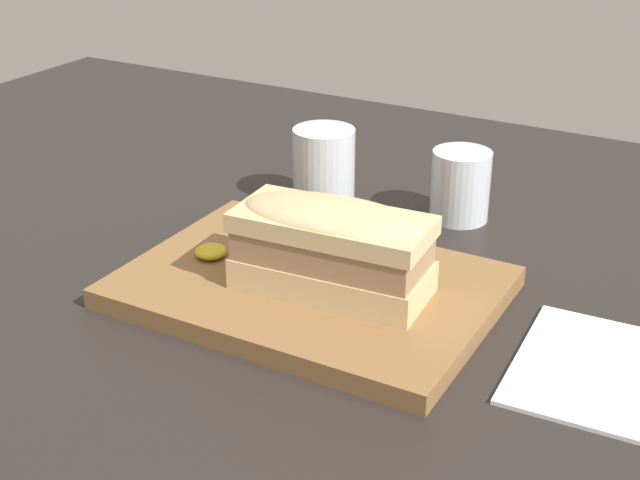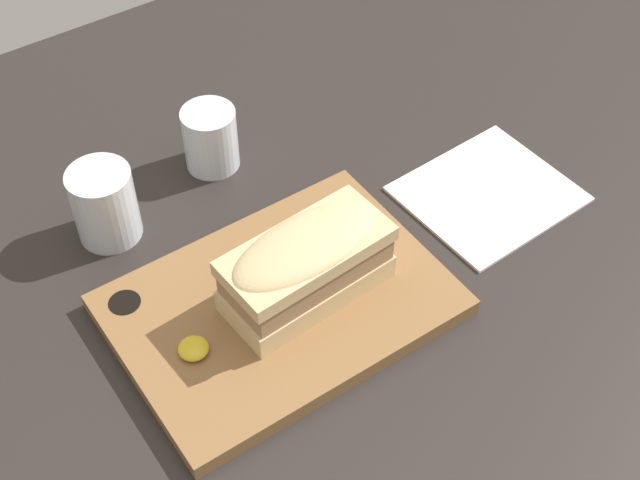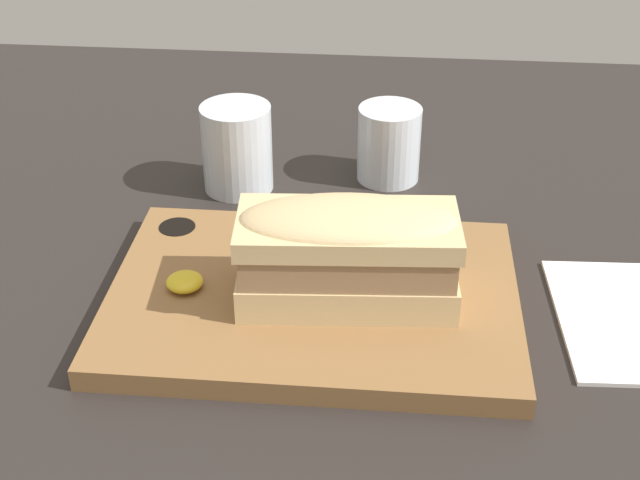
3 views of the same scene
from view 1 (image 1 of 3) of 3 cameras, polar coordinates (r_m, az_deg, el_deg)
name	(u,v)px [view 1 (image 1 of 3)]	position (r cm, az deg, el deg)	size (l,w,h in cm)	color
dining_table	(363,325)	(84.68, 2.77, -5.47)	(184.66, 126.79, 2.00)	#282321
serving_board	(309,287)	(87.03, -0.69, -3.01)	(35.22, 25.14, 2.05)	olive
sandwich	(333,243)	(82.43, 0.82, -0.21)	(18.72, 9.51, 8.89)	#DBBC84
mustard_dollop	(209,252)	(90.75, -7.11, -0.80)	(3.21, 3.21, 1.28)	gold
water_glass	(324,171)	(107.00, 0.25, 4.41)	(7.45, 7.45, 9.36)	silver
wine_glass	(460,189)	(104.14, 8.96, 3.21)	(6.82, 6.82, 8.24)	silver
napkin	(634,379)	(79.38, 19.47, -8.39)	(20.19, 18.00, 0.40)	white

